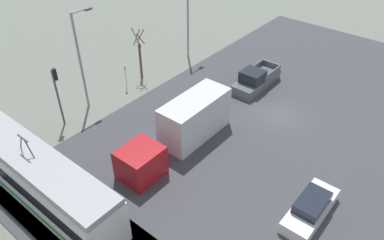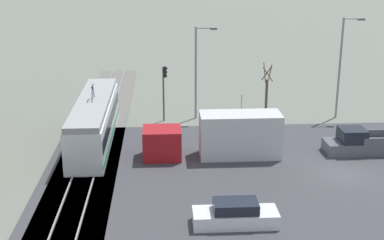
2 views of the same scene
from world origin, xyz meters
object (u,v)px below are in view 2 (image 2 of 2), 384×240
street_tree (267,93)px  no_parking_sign (241,104)px  light_rail_tram (94,121)px  box_truck (221,137)px  sedan_car_0 (235,215)px  traffic_light_pole (164,86)px  street_lamp_near_crossing (198,67)px  street_lamp_mid_block (342,62)px  pickup_truck (360,143)px

street_tree → no_parking_sign: 2.52m
light_rail_tram → box_truck: (-3.84, -9.69, -0.17)m
sedan_car_0 → traffic_light_pole: traffic_light_pole is taller
street_lamp_near_crossing → street_lamp_mid_block: street_lamp_mid_block is taller
box_truck → light_rail_tram: bearing=68.4°
street_tree → light_rail_tram: bearing=111.7°
light_rail_tram → street_lamp_mid_block: size_ratio=1.56×
street_lamp_mid_block → street_tree: bearing=85.2°
traffic_light_pole → street_lamp_near_crossing: bearing=-78.8°
light_rail_tram → box_truck: bearing=-111.6°
box_truck → traffic_light_pole: traffic_light_pole is taller
traffic_light_pole → no_parking_sign: bearing=-88.2°
sedan_car_0 → street_tree: street_tree is taller
box_truck → traffic_light_pole: bearing=24.0°
pickup_truck → sedan_car_0: pickup_truck is taller
light_rail_tram → traffic_light_pole: 7.86m
light_rail_tram → traffic_light_pole: traffic_light_pole is taller
pickup_truck → no_parking_sign: no_parking_sign is taller
light_rail_tram → street_tree: bearing=-68.3°
light_rail_tram → pickup_truck: (-3.68, -20.23, -0.96)m
sedan_car_0 → street_tree: size_ratio=0.95×
street_tree → street_lamp_near_crossing: 6.76m
street_tree → pickup_truck: bearing=-151.0°
traffic_light_pole → no_parking_sign: 7.21m
street_tree → street_lamp_near_crossing: (-0.01, 6.27, 2.52)m
street_lamp_near_crossing → street_lamp_mid_block: (-0.54, -12.85, 0.40)m
street_tree → box_truck: bearing=151.9°
pickup_truck → street_lamp_near_crossing: bearing=50.4°
light_rail_tram → street_lamp_mid_block: 22.41m
box_truck → street_lamp_mid_block: street_lamp_mid_block is taller
street_tree → street_lamp_mid_block: (-0.56, -6.58, 2.92)m
traffic_light_pole → street_lamp_near_crossing: (0.60, -3.03, 1.56)m
box_truck → sedan_car_0: box_truck is taller
street_lamp_near_crossing → street_lamp_mid_block: bearing=-92.4°
box_truck → traffic_light_pole: size_ratio=2.04×
box_truck → sedan_car_0: 10.42m
traffic_light_pole → street_tree: bearing=-86.2°
traffic_light_pole → street_lamp_mid_block: street_lamp_mid_block is taller
light_rail_tram → no_parking_sign: (5.52, -12.57, -0.35)m
sedan_car_0 → street_tree: (20.12, -5.56, 1.61)m
light_rail_tram → pickup_truck: light_rail_tram is taller
pickup_truck → street_lamp_mid_block: 10.13m
sedan_car_0 → street_lamp_mid_block: size_ratio=0.52×
no_parking_sign → light_rail_tram: bearing=113.7°
light_rail_tram → no_parking_sign: bearing=-66.3°
sedan_car_0 → street_lamp_near_crossing: 20.54m
pickup_truck → sedan_car_0: (-10.52, 10.89, -0.13)m
no_parking_sign → street_tree: bearing=-80.4°
box_truck → pickup_truck: (0.16, -10.55, -0.79)m
sedan_car_0 → street_lamp_mid_block: (19.57, -12.14, 4.53)m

